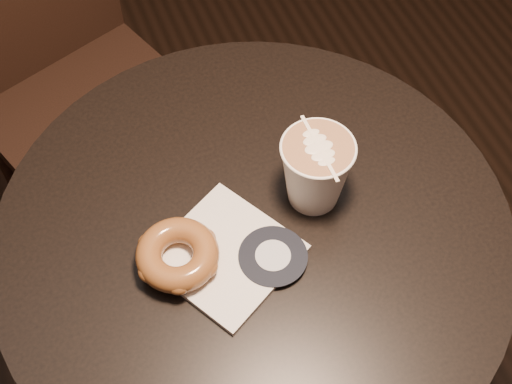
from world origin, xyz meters
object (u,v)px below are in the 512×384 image
(cafe_table, at_px, (254,293))
(chair, at_px, (57,52))
(doughnut, at_px, (177,255))
(latte_cup, at_px, (316,172))
(pastry_bag, at_px, (226,255))

(cafe_table, distance_m, chair, 0.65)
(doughnut, bearing_deg, latte_cup, 10.02)
(chair, bearing_deg, doughnut, -104.94)
(cafe_table, xyz_separation_m, latte_cup, (0.09, 0.02, 0.25))
(chair, bearing_deg, pastry_bag, -99.89)
(cafe_table, height_order, doughnut, doughnut)
(chair, bearing_deg, latte_cup, -86.90)
(pastry_bag, bearing_deg, cafe_table, 0.02)
(cafe_table, bearing_deg, doughnut, -171.10)
(latte_cup, bearing_deg, cafe_table, -168.69)
(pastry_bag, xyz_separation_m, doughnut, (-0.06, 0.01, 0.02))
(cafe_table, bearing_deg, chair, 105.61)
(chair, distance_m, latte_cup, 0.71)
(chair, xyz_separation_m, latte_cup, (0.27, -0.61, 0.25))
(doughnut, distance_m, latte_cup, 0.21)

